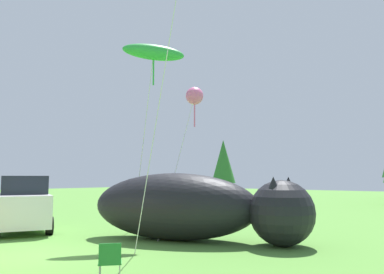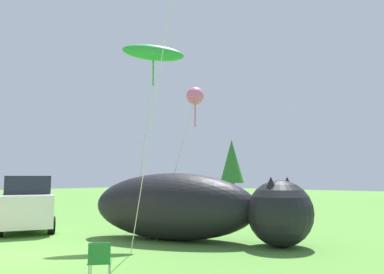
{
  "view_description": "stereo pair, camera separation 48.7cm",
  "coord_description": "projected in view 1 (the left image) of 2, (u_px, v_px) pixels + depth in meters",
  "views": [
    {
      "loc": [
        10.39,
        -5.21,
        2.17
      ],
      "look_at": [
        1.01,
        5.9,
        3.76
      ],
      "focal_mm": 35.0,
      "sensor_mm": 36.0,
      "label": 1
    },
    {
      "loc": [
        10.75,
        -4.89,
        2.17
      ],
      "look_at": [
        1.01,
        5.9,
        3.76
      ],
      "focal_mm": 35.0,
      "sensor_mm": 36.0,
      "label": 2
    }
  ],
  "objects": [
    {
      "name": "ground_plane",
      "position": [
        27.0,
        256.0,
        10.38
      ],
      "size": [
        120.0,
        120.0,
        0.0
      ],
      "primitive_type": "plane",
      "color": "#548C38"
    },
    {
      "name": "horizon_tree_northeast",
      "position": [
        223.0,
        162.0,
        43.54
      ],
      "size": [
        2.76,
        2.76,
        6.59
      ],
      "color": "brown",
      "rests_on": "ground"
    },
    {
      "name": "inflatable_cat",
      "position": [
        193.0,
        209.0,
        12.96
      ],
      "size": [
        7.82,
        4.55,
        2.33
      ],
      "rotation": [
        0.0,
        0.0,
        0.36
      ],
      "color": "black",
      "rests_on": "ground"
    },
    {
      "name": "folding_chair",
      "position": [
        110.0,
        260.0,
        7.6
      ],
      "size": [
        0.65,
        0.65,
        0.86
      ],
      "rotation": [
        0.0,
        0.0,
        2.46
      ],
      "color": "#267F33",
      "rests_on": "ground"
    },
    {
      "name": "parked_car",
      "position": [
        24.0,
        204.0,
        15.27
      ],
      "size": [
        4.64,
        3.41,
        2.25
      ],
      "rotation": [
        0.0,
        0.0,
        -0.42
      ],
      "color": "white",
      "rests_on": "ground"
    },
    {
      "name": "kite_green_fish",
      "position": [
        154.0,
        53.0,
        14.51
      ],
      "size": [
        3.19,
        2.36,
        7.43
      ],
      "color": "silver",
      "rests_on": "ground"
    },
    {
      "name": "kite_pink_octopus",
      "position": [
        194.0,
        97.0,
        15.5
      ],
      "size": [
        0.75,
        2.81,
        5.93
      ],
      "color": "silver",
      "rests_on": "ground"
    }
  ]
}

